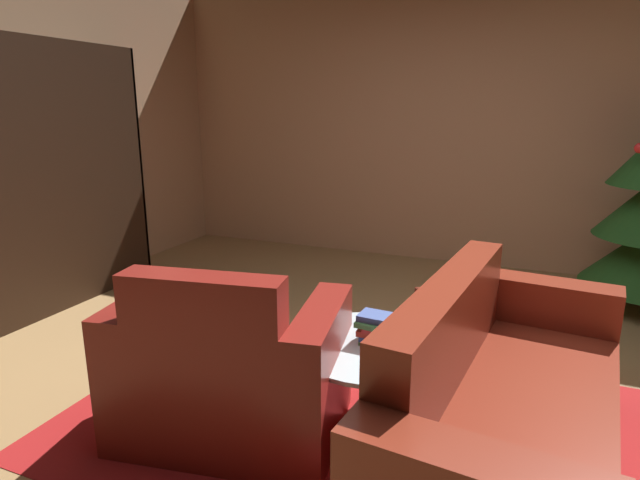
% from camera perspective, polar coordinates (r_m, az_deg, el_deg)
% --- Properties ---
extents(ground_plane, '(7.44, 7.44, 0.00)m').
position_cam_1_polar(ground_plane, '(3.02, 8.86, -16.33)').
color(ground_plane, '#A67D4D').
extents(wall_back, '(6.32, 0.06, 2.72)m').
position_cam_1_polar(wall_back, '(5.29, 16.63, 11.96)').
color(wall_back, tan).
rests_on(wall_back, ground).
extents(area_rug, '(2.84, 1.81, 0.01)m').
position_cam_1_polar(area_rug, '(2.78, 3.57, -19.14)').
color(area_rug, '#A41B1B').
rests_on(area_rug, ground).
extents(bookshelf_unit, '(0.37, 1.71, 2.01)m').
position_cam_1_polar(bookshelf_unit, '(4.61, -26.30, 6.35)').
color(bookshelf_unit, black).
rests_on(bookshelf_unit, ground).
extents(armchair_red, '(1.13, 0.87, 0.88)m').
position_cam_1_polar(armchair_red, '(2.58, -9.75, -14.10)').
color(armchair_red, maroon).
rests_on(armchair_red, ground).
extents(couch_red, '(0.93, 1.85, 0.85)m').
position_cam_1_polar(couch_red, '(2.39, 19.18, -17.67)').
color(couch_red, maroon).
rests_on(couch_red, ground).
extents(coffee_table, '(0.78, 0.78, 0.45)m').
position_cam_1_polar(coffee_table, '(2.55, 5.71, -11.85)').
color(coffee_table, black).
rests_on(coffee_table, ground).
extents(book_stack_on_table, '(0.22, 0.17, 0.14)m').
position_cam_1_polar(book_stack_on_table, '(2.52, 6.48, -9.52)').
color(book_stack_on_table, '#337346').
rests_on(book_stack_on_table, coffee_table).
extents(bottle_on_table, '(0.07, 0.07, 0.32)m').
position_cam_1_polar(bottle_on_table, '(2.40, 10.34, -9.48)').
color(bottle_on_table, '#562015').
rests_on(bottle_on_table, coffee_table).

